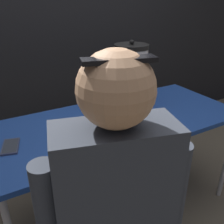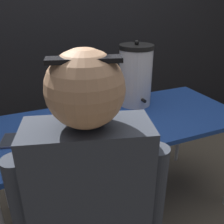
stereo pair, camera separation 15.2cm
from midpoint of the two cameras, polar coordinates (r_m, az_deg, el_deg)
The scene contains 6 objects.
ground_plane at distance 1.99m, azimuth -0.98°, elevation -20.45°, with size 12.00×12.00×0.00m, color brown.
back_wall at distance 2.42m, azimuth -14.47°, elevation 19.66°, with size 6.00×0.11×2.44m.
folding_table at distance 1.58m, azimuth -1.16°, elevation -3.11°, with size 1.57×0.70×0.71m.
donut_box at distance 1.46m, azimuth -6.21°, elevation -2.90°, with size 0.43×0.35×0.05m.
coffee_urn at distance 1.74m, azimuth 1.80°, elevation 8.47°, with size 0.23×0.26×0.44m.
cell_phone at distance 1.41m, azimuth -25.10°, elevation -7.22°, with size 0.12×0.17×0.01m.
Camera 1 is at (-0.73, -1.20, 1.41)m, focal length 40.00 mm.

